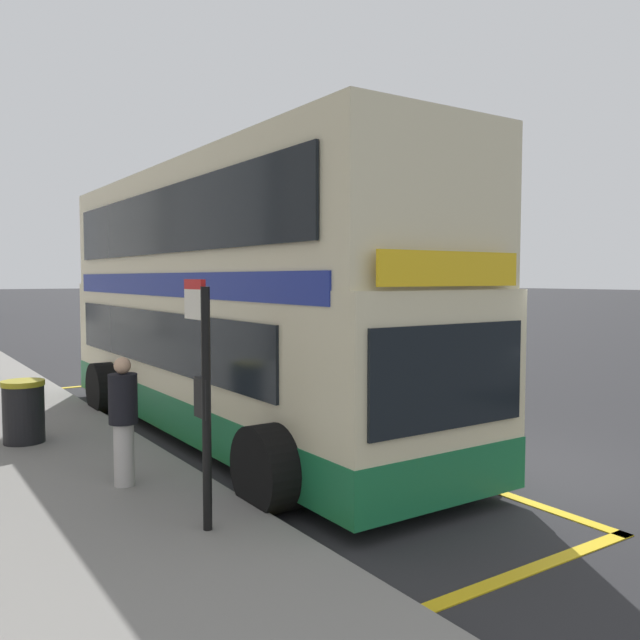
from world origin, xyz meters
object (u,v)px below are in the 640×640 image
Objects in this scene: double_decker_bus at (232,312)px; litter_bin at (24,411)px; parked_car_black_kerbside at (207,325)px; pedestrian_further_back at (123,417)px; bus_stop_sign at (203,380)px.

litter_bin is (-3.15, 0.69, -1.45)m from double_decker_bus.
pedestrian_further_back is at bearing -117.04° from parked_car_black_kerbside.
parked_car_black_kerbside is at bearing 55.68° from litter_bin.
pedestrian_further_back is (-2.53, -2.20, -1.09)m from double_decker_bus.
litter_bin is (-0.62, 2.89, -0.36)m from pedestrian_further_back.
litter_bin is at bearing 167.63° from double_decker_bus.
double_decker_bus is 10.78× the size of litter_bin.
parked_car_black_kerbside reaches higher than litter_bin.
parked_car_black_kerbside is (5.51, 13.37, -1.26)m from double_decker_bus.
double_decker_bus reaches higher than litter_bin.
bus_stop_sign is at bearing -79.38° from litter_bin.
pedestrian_further_back is at bearing -77.90° from litter_bin.
bus_stop_sign is (-2.28, -3.97, -0.44)m from double_decker_bus.
bus_stop_sign reaches higher than litter_bin.
parked_car_black_kerbside is 4.45× the size of litter_bin.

